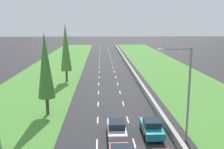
# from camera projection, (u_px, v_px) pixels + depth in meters

# --- Properties ---
(ground_plane) EXTENTS (300.00, 300.00, 0.00)m
(ground_plane) POSITION_uv_depth(u_px,v_px,m) (106.00, 69.00, 62.40)
(ground_plane) COLOR #28282B
(ground_plane) RESTS_ON ground
(grass_verge_left) EXTENTS (14.00, 140.00, 0.04)m
(grass_verge_left) POSITION_uv_depth(u_px,v_px,m) (54.00, 70.00, 61.86)
(grass_verge_left) COLOR #478433
(grass_verge_left) RESTS_ON ground
(grass_verge_right) EXTENTS (14.00, 140.00, 0.04)m
(grass_verge_right) POSITION_uv_depth(u_px,v_px,m) (165.00, 69.00, 63.01)
(grass_verge_right) COLOR #478433
(grass_verge_right) RESTS_ON ground
(median_barrier) EXTENTS (0.44, 120.00, 0.85)m
(median_barrier) POSITION_uv_depth(u_px,v_px,m) (130.00, 68.00, 62.56)
(median_barrier) COLOR #9E9B93
(median_barrier) RESTS_ON ground
(lane_markings) EXTENTS (3.64, 116.00, 0.01)m
(lane_markings) POSITION_uv_depth(u_px,v_px,m) (106.00, 69.00, 62.40)
(lane_markings) COLOR white
(lane_markings) RESTS_ON ground
(teal_sedan_right_lane) EXTENTS (1.82, 4.50, 1.64)m
(teal_sedan_right_lane) POSITION_uv_depth(u_px,v_px,m) (151.00, 127.00, 25.93)
(teal_sedan_right_lane) COLOR teal
(teal_sedan_right_lane) RESTS_ON ground
(silver_sedan_centre_lane_third) EXTENTS (1.82, 4.50, 1.64)m
(silver_sedan_centre_lane_third) POSITION_uv_depth(u_px,v_px,m) (117.00, 129.00, 25.56)
(silver_sedan_centre_lane_third) COLOR silver
(silver_sedan_centre_lane_third) RESTS_ON ground
(poplar_tree_second) EXTENTS (2.05, 2.05, 10.06)m
(poplar_tree_second) POSITION_uv_depth(u_px,v_px,m) (45.00, 66.00, 30.63)
(poplar_tree_second) COLOR #4C3823
(poplar_tree_second) RESTS_ON ground
(poplar_tree_third) EXTENTS (2.08, 2.08, 11.02)m
(poplar_tree_third) POSITION_uv_depth(u_px,v_px,m) (66.00, 48.00, 48.19)
(poplar_tree_third) COLOR #4C3823
(poplar_tree_third) RESTS_ON ground
(street_light_mast) EXTENTS (3.20, 0.28, 9.00)m
(street_light_mast) POSITION_uv_depth(u_px,v_px,m) (185.00, 88.00, 23.71)
(street_light_mast) COLOR gray
(street_light_mast) RESTS_ON ground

